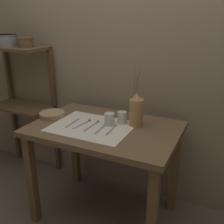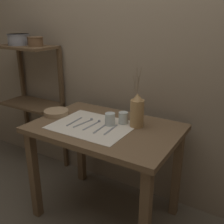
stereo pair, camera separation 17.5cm
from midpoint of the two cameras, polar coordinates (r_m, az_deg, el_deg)
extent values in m
plane|color=brown|center=(2.33, 0.99, -21.19)|extent=(12.00, 12.00, 0.00)
cube|color=gray|center=(2.20, 7.46, 11.02)|extent=(7.00, 0.06, 2.40)
cube|color=brown|center=(1.92, 1.12, -3.67)|extent=(1.07, 0.72, 0.04)
cube|color=brown|center=(2.16, -14.35, -13.26)|extent=(0.06, 0.06, 0.75)
cube|color=brown|center=(1.74, 10.31, -22.48)|extent=(0.06, 0.06, 0.75)
cube|color=brown|center=(2.55, -4.81, -7.25)|extent=(0.06, 0.06, 0.75)
cube|color=brown|center=(2.20, 16.17, -12.87)|extent=(0.06, 0.06, 0.75)
cube|color=brown|center=(2.64, -16.47, 13.43)|extent=(0.60, 0.33, 0.02)
cube|color=brown|center=(2.75, -15.33, 1.67)|extent=(0.60, 0.33, 0.02)
cube|color=brown|center=(3.06, -16.93, 2.10)|extent=(0.04, 0.04, 1.28)
cube|color=brown|center=(2.69, -8.83, 0.27)|extent=(0.04, 0.04, 1.28)
cube|color=beige|center=(1.92, -1.66, -3.01)|extent=(0.57, 0.45, 0.00)
cylinder|color=#A87F4C|center=(1.89, 8.11, -0.37)|extent=(0.10, 0.10, 0.20)
cone|color=#A87F4C|center=(1.85, 8.30, 3.26)|extent=(0.07, 0.07, 0.05)
cylinder|color=#847056|center=(1.81, 8.18, 5.92)|extent=(0.01, 0.02, 0.13)
cylinder|color=#847056|center=(1.84, 8.28, 5.98)|extent=(0.03, 0.01, 0.12)
cylinder|color=#847056|center=(1.82, 8.67, 6.88)|extent=(0.04, 0.02, 0.18)
cylinder|color=#847056|center=(1.82, 7.94, 6.80)|extent=(0.02, 0.01, 0.18)
cylinder|color=#847056|center=(1.83, 8.40, 6.94)|extent=(0.05, 0.02, 0.18)
cylinder|color=#847056|center=(1.81, 7.76, 5.95)|extent=(0.03, 0.03, 0.13)
cylinder|color=#9E7F5B|center=(2.15, -9.80, -0.16)|extent=(0.20, 0.20, 0.04)
cylinder|color=silver|center=(1.91, 2.19, -1.60)|extent=(0.07, 0.07, 0.09)
cylinder|color=silver|center=(1.94, 5.04, -1.31)|extent=(0.07, 0.07, 0.09)
cube|color=gray|center=(1.99, -5.72, -2.12)|extent=(0.02, 0.19, 0.00)
cube|color=gray|center=(1.95, -3.86, -2.54)|extent=(0.04, 0.19, 0.00)
sphere|color=gray|center=(2.01, -2.01, -1.67)|extent=(0.02, 0.02, 0.02)
cube|color=gray|center=(1.91, -1.90, -3.03)|extent=(0.02, 0.19, 0.00)
sphere|color=gray|center=(1.98, -0.30, -2.07)|extent=(0.02, 0.02, 0.02)
cube|color=gray|center=(1.86, 0.11, -3.61)|extent=(0.02, 0.19, 0.00)
cube|color=gray|center=(1.84, 2.47, -3.92)|extent=(0.02, 0.19, 0.00)
cylinder|color=gray|center=(2.69, -17.87, 14.77)|extent=(0.20, 0.20, 0.10)
cylinder|color=gray|center=(2.69, -17.98, 15.77)|extent=(0.21, 0.21, 0.01)
cylinder|color=brown|center=(2.53, -14.41, 14.61)|extent=(0.14, 0.14, 0.08)
cylinder|color=brown|center=(2.53, -14.49, 15.47)|extent=(0.15, 0.15, 0.01)
camera|label=1|loc=(0.09, -87.28, 0.99)|focal=42.00mm
camera|label=2|loc=(0.09, 92.72, -0.99)|focal=42.00mm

